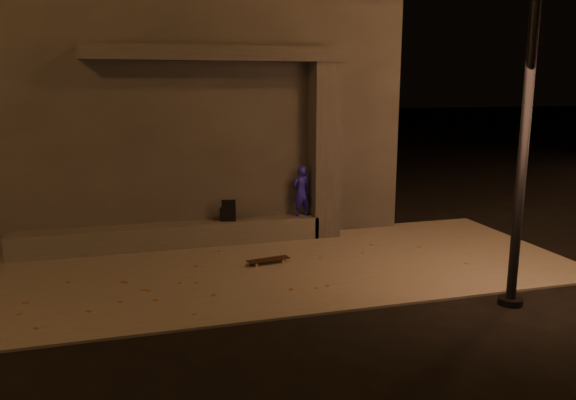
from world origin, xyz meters
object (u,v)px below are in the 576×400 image
object	(u,v)px
column	(324,151)
backpack	(228,213)
skateboard	(268,260)
skateboarder	(301,191)

from	to	relation	value
column	backpack	xyz separation A→B (m)	(-2.06, 0.00, -1.20)
column	skateboard	distance (m)	2.86
column	skateboarder	world-z (taller)	column
skateboarder	skateboard	bearing A→B (deg)	39.73
skateboarder	backpack	xyz separation A→B (m)	(-1.56, 0.00, -0.37)
column	skateboard	size ratio (longest dim) A/B	4.46
skateboard	skateboarder	bearing A→B (deg)	45.02
column	backpack	distance (m)	2.38
column	skateboard	world-z (taller)	column
backpack	column	bearing A→B (deg)	12.06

